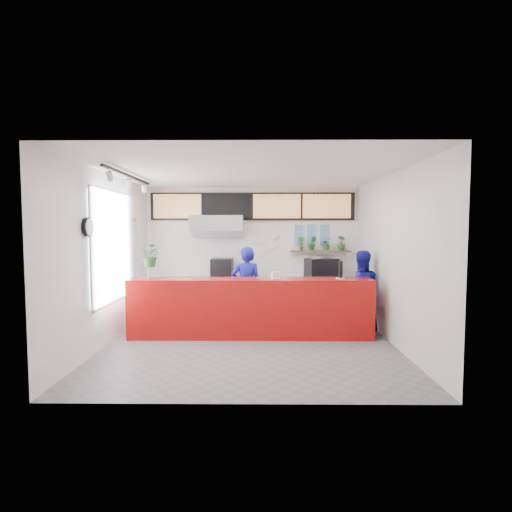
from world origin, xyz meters
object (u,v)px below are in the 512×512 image
at_px(service_counter, 251,308).
at_px(pepper_mill, 341,269).
at_px(staff_right, 361,290).
at_px(staff_center, 246,288).
at_px(panini_oven, 222,268).
at_px(espresso_machine, 322,268).

bearing_deg(service_counter, pepper_mill, -0.23).
bearing_deg(staff_right, pepper_mill, 48.23).
xyz_separation_m(service_counter, staff_center, (-0.10, 0.64, 0.29)).
xyz_separation_m(panini_oven, espresso_machine, (2.30, 0.00, 0.00)).
xyz_separation_m(panini_oven, staff_right, (2.90, -1.22, -0.32)).
relative_size(espresso_machine, staff_right, 0.43).
xyz_separation_m(staff_center, pepper_mill, (1.77, -0.65, 0.44)).
relative_size(service_counter, staff_center, 2.69).
bearing_deg(staff_center, service_counter, 96.67).
xyz_separation_m(panini_oven, staff_center, (0.60, -1.16, -0.28)).
relative_size(service_counter, panini_oven, 9.22).
relative_size(staff_center, staff_right, 1.05).
height_order(espresso_machine, staff_center, staff_center).
bearing_deg(pepper_mill, service_counter, 179.77).
bearing_deg(staff_center, panini_oven, -64.41).
bearing_deg(staff_center, espresso_machine, -147.66).
xyz_separation_m(espresso_machine, pepper_mill, (0.07, -1.81, 0.15)).
xyz_separation_m(service_counter, pepper_mill, (1.67, -0.01, 0.72)).
distance_m(staff_center, pepper_mill, 1.93).
height_order(staff_right, pepper_mill, staff_right).
relative_size(espresso_machine, pepper_mill, 2.20).
height_order(espresso_machine, pepper_mill, pepper_mill).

